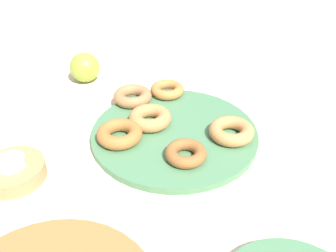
{
  "coord_description": "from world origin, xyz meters",
  "views": [
    {
      "loc": [
        -0.27,
        0.57,
        0.46
      ],
      "look_at": [
        0.0,
        0.03,
        0.04
      ],
      "focal_mm": 39.51,
      "sensor_mm": 36.0,
      "label": 1
    }
  ],
  "objects_px": {
    "donut_1": "(120,134)",
    "candle_holder": "(13,172)",
    "donut_2": "(167,90)",
    "donut_3": "(151,117)",
    "tealight": "(10,162)",
    "donut_0": "(231,131)",
    "donut_5": "(186,153)",
    "apple": "(85,67)",
    "donut_plate": "(174,133)",
    "donut_4": "(133,96)"
  },
  "relations": [
    {
      "from": "donut_5",
      "to": "apple",
      "type": "height_order",
      "value": "apple"
    },
    {
      "from": "donut_0",
      "to": "tealight",
      "type": "relative_size",
      "value": 1.77
    },
    {
      "from": "donut_plate",
      "to": "donut_4",
      "type": "distance_m",
      "value": 0.15
    },
    {
      "from": "donut_4",
      "to": "apple",
      "type": "xyz_separation_m",
      "value": [
        0.18,
        -0.06,
        0.01
      ]
    },
    {
      "from": "donut_1",
      "to": "tealight",
      "type": "distance_m",
      "value": 0.21
    },
    {
      "from": "donut_1",
      "to": "candle_holder",
      "type": "bearing_deg",
      "value": 54.43
    },
    {
      "from": "donut_2",
      "to": "donut_3",
      "type": "bearing_deg",
      "value": 100.78
    },
    {
      "from": "apple",
      "to": "donut_4",
      "type": "bearing_deg",
      "value": 162.52
    },
    {
      "from": "candle_holder",
      "to": "apple",
      "type": "height_order",
      "value": "apple"
    },
    {
      "from": "donut_plate",
      "to": "donut_2",
      "type": "distance_m",
      "value": 0.15
    },
    {
      "from": "donut_4",
      "to": "donut_5",
      "type": "xyz_separation_m",
      "value": [
        -0.2,
        0.14,
        -0.0
      ]
    },
    {
      "from": "tealight",
      "to": "donut_0",
      "type": "bearing_deg",
      "value": -138.92
    },
    {
      "from": "donut_5",
      "to": "apple",
      "type": "xyz_separation_m",
      "value": [
        0.37,
        -0.19,
        0.01
      ]
    },
    {
      "from": "donut_0",
      "to": "donut_1",
      "type": "xyz_separation_m",
      "value": [
        0.2,
        0.11,
        0.0
      ]
    },
    {
      "from": "donut_2",
      "to": "candle_holder",
      "type": "bearing_deg",
      "value": 71.79
    },
    {
      "from": "donut_5",
      "to": "candle_holder",
      "type": "xyz_separation_m",
      "value": [
        0.26,
        0.17,
        -0.01
      ]
    },
    {
      "from": "donut_plate",
      "to": "donut_3",
      "type": "xyz_separation_m",
      "value": [
        0.06,
        -0.0,
        0.02
      ]
    },
    {
      "from": "donut_5",
      "to": "tealight",
      "type": "height_order",
      "value": "tealight"
    },
    {
      "from": "donut_3",
      "to": "donut_5",
      "type": "height_order",
      "value": "donut_3"
    },
    {
      "from": "donut_plate",
      "to": "donut_2",
      "type": "bearing_deg",
      "value": -58.02
    },
    {
      "from": "donut_2",
      "to": "candle_holder",
      "type": "relative_size",
      "value": 0.7
    },
    {
      "from": "donut_2",
      "to": "donut_5",
      "type": "xyz_separation_m",
      "value": [
        -0.14,
        0.2,
        -0.0
      ]
    },
    {
      "from": "donut_0",
      "to": "donut_plate",
      "type": "bearing_deg",
      "value": 15.89
    },
    {
      "from": "donut_0",
      "to": "donut_5",
      "type": "distance_m",
      "value": 0.12
    },
    {
      "from": "donut_plate",
      "to": "donut_1",
      "type": "distance_m",
      "value": 0.12
    },
    {
      "from": "donut_4",
      "to": "candle_holder",
      "type": "bearing_deg",
      "value": 77.96
    },
    {
      "from": "donut_0",
      "to": "candle_holder",
      "type": "bearing_deg",
      "value": 41.08
    },
    {
      "from": "candle_holder",
      "to": "tealight",
      "type": "height_order",
      "value": "tealight"
    },
    {
      "from": "donut_3",
      "to": "candle_holder",
      "type": "distance_m",
      "value": 0.29
    },
    {
      "from": "donut_plate",
      "to": "donut_4",
      "type": "relative_size",
      "value": 3.88
    },
    {
      "from": "donut_3",
      "to": "donut_4",
      "type": "height_order",
      "value": "donut_3"
    },
    {
      "from": "donut_2",
      "to": "donut_4",
      "type": "height_order",
      "value": "donut_4"
    },
    {
      "from": "donut_1",
      "to": "apple",
      "type": "xyz_separation_m",
      "value": [
        0.23,
        -0.2,
        0.01
      ]
    },
    {
      "from": "donut_3",
      "to": "donut_5",
      "type": "distance_m",
      "value": 0.14
    },
    {
      "from": "tealight",
      "to": "apple",
      "type": "distance_m",
      "value": 0.38
    },
    {
      "from": "candle_holder",
      "to": "tealight",
      "type": "relative_size",
      "value": 2.22
    },
    {
      "from": "donut_3",
      "to": "apple",
      "type": "distance_m",
      "value": 0.28
    },
    {
      "from": "donut_3",
      "to": "candle_holder",
      "type": "bearing_deg",
      "value": 59.31
    },
    {
      "from": "donut_2",
      "to": "donut_4",
      "type": "bearing_deg",
      "value": 48.96
    },
    {
      "from": "donut_2",
      "to": "donut_3",
      "type": "relative_size",
      "value": 0.89
    },
    {
      "from": "donut_0",
      "to": "donut_2",
      "type": "xyz_separation_m",
      "value": [
        0.19,
        -0.1,
        -0.0
      ]
    },
    {
      "from": "donut_2",
      "to": "tealight",
      "type": "distance_m",
      "value": 0.39
    },
    {
      "from": "donut_4",
      "to": "apple",
      "type": "distance_m",
      "value": 0.19
    },
    {
      "from": "donut_plate",
      "to": "donut_2",
      "type": "height_order",
      "value": "donut_2"
    },
    {
      "from": "donut_2",
      "to": "donut_5",
      "type": "bearing_deg",
      "value": 124.57
    },
    {
      "from": "donut_5",
      "to": "apple",
      "type": "relative_size",
      "value": 1.02
    },
    {
      "from": "donut_2",
      "to": "candle_holder",
      "type": "xyz_separation_m",
      "value": [
        0.12,
        0.37,
        -0.01
      ]
    },
    {
      "from": "donut_1",
      "to": "apple",
      "type": "bearing_deg",
      "value": -40.39
    },
    {
      "from": "donut_1",
      "to": "apple",
      "type": "height_order",
      "value": "apple"
    },
    {
      "from": "donut_2",
      "to": "apple",
      "type": "height_order",
      "value": "apple"
    }
  ]
}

